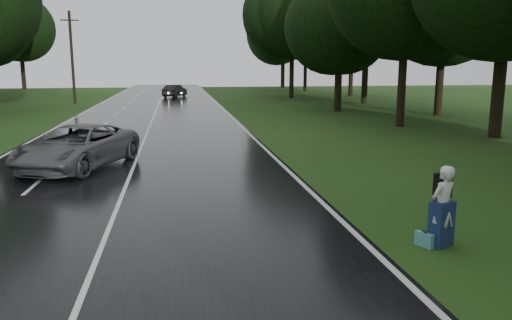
# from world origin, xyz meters

# --- Properties ---
(ground) EXTENTS (160.00, 160.00, 0.00)m
(ground) POSITION_xyz_m (0.00, 0.00, 0.00)
(ground) COLOR #234414
(ground) RESTS_ON ground
(road) EXTENTS (12.00, 140.00, 0.04)m
(road) POSITION_xyz_m (0.00, 20.00, 0.02)
(road) COLOR black
(road) RESTS_ON ground
(lane_center) EXTENTS (0.12, 140.00, 0.01)m
(lane_center) POSITION_xyz_m (0.00, 20.00, 0.04)
(lane_center) COLOR silver
(lane_center) RESTS_ON road
(grey_car) EXTENTS (4.68, 6.46, 1.63)m
(grey_car) POSITION_xyz_m (-2.09, 10.83, 0.86)
(grey_car) COLOR #4F5154
(grey_car) RESTS_ON road
(far_car) EXTENTS (3.03, 4.75, 1.48)m
(far_car) POSITION_xyz_m (1.61, 52.32, 0.78)
(far_car) COLOR black
(far_car) RESTS_ON road
(hitchhiker) EXTENTS (0.79, 0.77, 1.83)m
(hitchhiker) POSITION_xyz_m (7.44, 0.84, 0.85)
(hitchhiker) COLOR silver
(hitchhiker) RESTS_ON ground
(suitcase) EXTENTS (0.29, 0.46, 0.32)m
(suitcase) POSITION_xyz_m (7.05, 0.83, 0.16)
(suitcase) COLOR teal
(suitcase) RESTS_ON ground
(utility_pole_far) EXTENTS (1.80, 0.28, 9.16)m
(utility_pole_far) POSITION_xyz_m (-8.50, 44.75, 0.00)
(utility_pole_far) COLOR black
(utility_pole_far) RESTS_ON ground
(tree_right_d) EXTENTS (10.15, 10.15, 15.87)m
(tree_right_d) POSITION_xyz_m (16.01, 21.48, 0.00)
(tree_right_d) COLOR black
(tree_right_d) RESTS_ON ground
(tree_right_e) EXTENTS (7.76, 7.76, 12.12)m
(tree_right_e) POSITION_xyz_m (15.33, 32.22, 0.00)
(tree_right_e) COLOR black
(tree_right_e) RESTS_ON ground
(tree_right_f) EXTENTS (10.96, 10.96, 17.13)m
(tree_right_f) POSITION_xyz_m (15.21, 49.19, 0.00)
(tree_right_f) COLOR black
(tree_right_f) RESTS_ON ground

